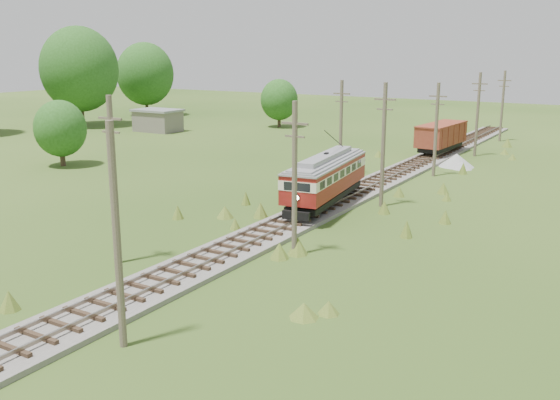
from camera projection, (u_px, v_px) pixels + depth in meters
The scene contains 17 objects.
railbed_main at pixel (358, 191), 49.93m from camera, with size 3.60×96.00×0.57m.
streetcar at pixel (326, 175), 44.65m from camera, with size 4.13×11.51×5.21m.
gondola at pixel (441, 136), 67.58m from camera, with size 3.36×8.85×2.89m.
gravel_pile at pixel (457, 161), 61.01m from camera, with size 3.54×3.76×1.29m.
utility_pole_r_1 at pixel (117, 238), 23.26m from camera, with size 0.30×0.30×8.80m.
utility_pole_r_2 at pixel (295, 178), 33.97m from camera, with size 1.60×0.30×8.60m.
utility_pole_r_3 at pixel (383, 144), 44.78m from camera, with size 1.60×0.30×9.00m.
utility_pole_r_4 at pixel (436, 129), 55.76m from camera, with size 1.60×0.30×8.40m.
utility_pole_r_5 at pixel (478, 114), 66.31m from camera, with size 1.60×0.30×8.90m.
utility_pole_r_6 at pixel (502, 105), 77.25m from camera, with size 1.60×0.30×8.70m.
utility_pole_l_a at pixel (114, 179), 32.70m from camera, with size 1.60×0.30×9.00m.
utility_pole_l_b at pixel (341, 127), 56.19m from camera, with size 1.60×0.30×8.60m.
tree_left_4 at pixel (79, 69), 91.78m from camera, with size 11.34×11.34×14.61m.
tree_left_5 at pixel (145, 74), 106.39m from camera, with size 9.66×9.66×12.44m.
tree_mid_a at pixel (279, 100), 91.38m from camera, with size 5.46×5.46×7.03m.
tree_mid_c at pixel (60, 129), 60.86m from camera, with size 5.04×5.04×6.49m.
shed at pixel (158, 120), 87.18m from camera, with size 6.40×4.40×3.10m.
Camera 1 is at (19.84, -10.90, 11.27)m, focal length 40.00 mm.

